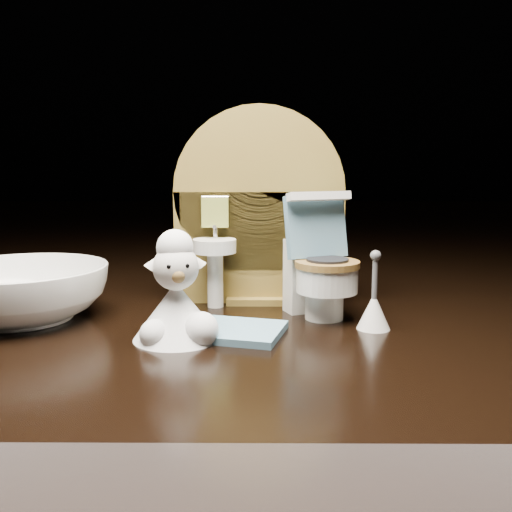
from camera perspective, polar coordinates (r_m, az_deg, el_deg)
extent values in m
cube|color=black|center=(0.40, 0.29, -13.63)|extent=(2.50, 2.50, 0.10)
cube|color=olive|center=(0.44, 0.32, 0.89)|extent=(0.13, 0.02, 0.09)
cylinder|color=olive|center=(0.44, 0.32, 6.46)|extent=(0.13, 0.02, 0.13)
cube|color=olive|center=(0.45, 0.31, -4.21)|extent=(0.05, 0.04, 0.01)
cylinder|color=white|center=(0.43, -4.10, -2.23)|extent=(0.01, 0.01, 0.04)
cylinder|color=white|center=(0.42, -4.17, 1.01)|extent=(0.03, 0.03, 0.01)
cylinder|color=silver|center=(0.43, -4.09, 2.51)|extent=(0.00, 0.00, 0.01)
cube|color=#939E3D|center=(0.43, -4.11, 4.36)|extent=(0.02, 0.01, 0.02)
cube|color=olive|center=(0.43, 5.09, 1.87)|extent=(0.02, 0.01, 0.02)
cylinder|color=beige|center=(0.43, 5.14, 0.97)|extent=(0.02, 0.02, 0.02)
cylinder|color=white|center=(0.40, 6.83, -4.86)|extent=(0.03, 0.03, 0.02)
cylinder|color=white|center=(0.39, 7.11, -2.31)|extent=(0.04, 0.04, 0.02)
cylinder|color=brown|center=(0.39, 7.14, -0.80)|extent=(0.04, 0.04, 0.00)
cube|color=white|center=(0.42, 5.39, -1.93)|extent=(0.04, 0.03, 0.05)
cube|color=#5C89A1|center=(0.41, 5.99, 2.94)|extent=(0.05, 0.03, 0.04)
cube|color=white|center=(0.40, 6.33, 5.96)|extent=(0.05, 0.03, 0.01)
cylinder|color=#C9D948|center=(0.42, 6.68, 2.66)|extent=(0.01, 0.01, 0.01)
cube|color=#5C89A1|center=(0.36, -2.19, -7.49)|extent=(0.07, 0.06, 0.00)
cone|color=white|center=(0.38, 11.69, -5.40)|extent=(0.02, 0.02, 0.02)
cylinder|color=#59595B|center=(0.38, 11.80, -2.18)|extent=(0.00, 0.00, 0.03)
sphere|color=#59595B|center=(0.37, 11.88, 0.05)|extent=(0.01, 0.01, 0.01)
cone|color=white|center=(0.36, -7.96, -5.40)|extent=(0.05, 0.05, 0.04)
sphere|color=white|center=(0.35, -5.54, -7.33)|extent=(0.02, 0.02, 0.02)
sphere|color=white|center=(0.35, -10.10, -7.69)|extent=(0.02, 0.02, 0.02)
sphere|color=white|center=(0.35, -8.02, -1.14)|extent=(0.03, 0.03, 0.03)
sphere|color=#A88044|center=(0.34, -7.82, -1.89)|extent=(0.01, 0.01, 0.01)
sphere|color=white|center=(0.35, -8.10, 0.81)|extent=(0.02, 0.02, 0.02)
cone|color=white|center=(0.35, -10.14, -0.59)|extent=(0.01, 0.01, 0.01)
cone|color=white|center=(0.35, -6.02, -0.42)|extent=(0.01, 0.01, 0.01)
sphere|color=black|center=(0.34, -8.65, -1.06)|extent=(0.00, 0.00, 0.00)
sphere|color=black|center=(0.34, -6.97, -0.99)|extent=(0.00, 0.00, 0.00)
imported|color=white|center=(0.43, -22.49, -3.44)|extent=(0.13, 0.13, 0.04)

